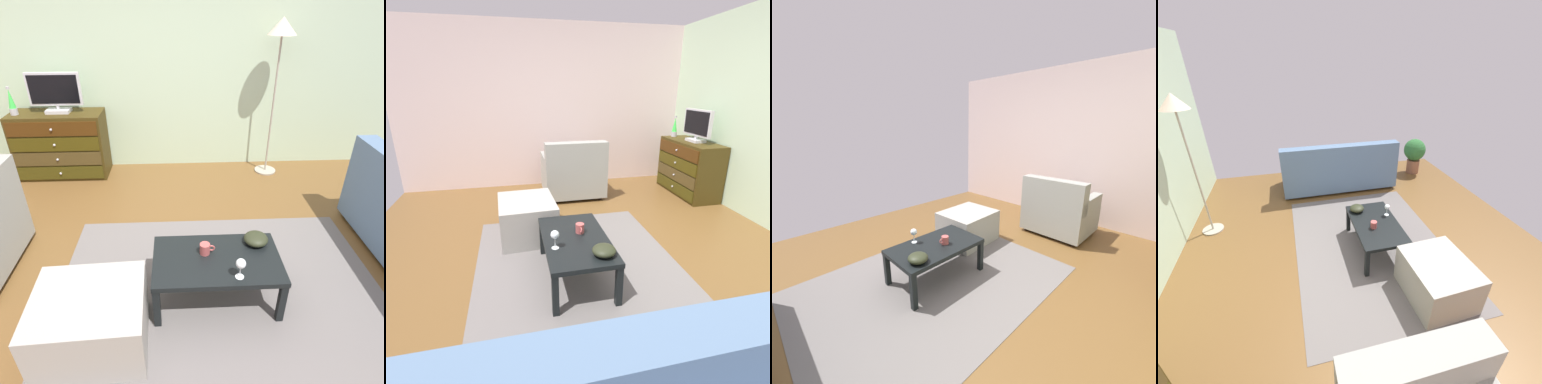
# 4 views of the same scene
# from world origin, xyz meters

# --- Properties ---
(ground_plane) EXTENTS (5.78, 4.96, 0.05)m
(ground_plane) POSITION_xyz_m (0.00, 0.00, -0.03)
(ground_plane) COLOR brown
(area_rug) EXTENTS (2.60, 1.90, 0.01)m
(area_rug) POSITION_xyz_m (0.20, -0.20, 0.00)
(area_rug) COLOR #67625F
(area_rug) RESTS_ON ground_plane
(coffee_table) EXTENTS (0.94, 0.55, 0.39)m
(coffee_table) POSITION_xyz_m (0.15, -0.26, 0.34)
(coffee_table) COLOR black
(coffee_table) RESTS_ON ground_plane
(wine_glass) EXTENTS (0.07, 0.07, 0.16)m
(wine_glass) POSITION_xyz_m (0.28, -0.45, 0.50)
(wine_glass) COLOR silver
(wine_glass) RESTS_ON coffee_table
(mug) EXTENTS (0.11, 0.08, 0.08)m
(mug) POSITION_xyz_m (0.07, -0.20, 0.43)
(mug) COLOR #AB4D4A
(mug) RESTS_ON coffee_table
(bowl_decorative) EXTENTS (0.19, 0.19, 0.08)m
(bowl_decorative) POSITION_xyz_m (0.47, -0.10, 0.43)
(bowl_decorative) COLOR #292E1C
(bowl_decorative) RESTS_ON coffee_table
(couch_large) EXTENTS (0.85, 2.03, 0.89)m
(couch_large) POSITION_xyz_m (1.97, -0.17, 0.34)
(couch_large) COLOR #332319
(couch_large) RESTS_ON ground_plane
(ottoman) EXTENTS (0.73, 0.63, 0.44)m
(ottoman) POSITION_xyz_m (-0.70, -0.62, 0.22)
(ottoman) COLOR #9D9A91
(ottoman) RESTS_ON ground_plane
(standing_lamp) EXTENTS (0.32, 0.32, 1.86)m
(standing_lamp) POSITION_xyz_m (1.07, 1.88, 1.60)
(standing_lamp) COLOR #A59E8C
(standing_lamp) RESTS_ON ground_plane
(potted_plant) EXTENTS (0.44, 0.44, 0.72)m
(potted_plant) POSITION_xyz_m (2.24, -1.83, 0.43)
(potted_plant) COLOR brown
(potted_plant) RESTS_ON ground_plane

